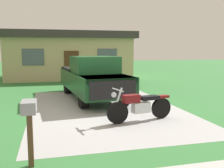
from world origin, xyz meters
name	(u,v)px	position (x,y,z in m)	size (l,w,h in m)	color
ground_plane	(105,108)	(0.00, 0.00, 0.00)	(80.00, 80.00, 0.00)	#347238
driveway_pad	(105,108)	(0.00, 0.00, 0.00)	(5.40, 8.34, 0.01)	#A0A0A0
motorcycle	(140,106)	(0.67, -2.01, 0.47)	(2.20, 0.77, 1.09)	black
pickup_truck	(92,77)	(-0.14, 2.04, 0.95)	(2.53, 5.78, 1.90)	black
mailbox	(29,116)	(-2.38, -4.47, 0.98)	(0.26, 0.48, 1.26)	#4C3823
neighbor_house	(69,55)	(-0.48, 11.03, 1.79)	(9.60, 5.60, 3.50)	tan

